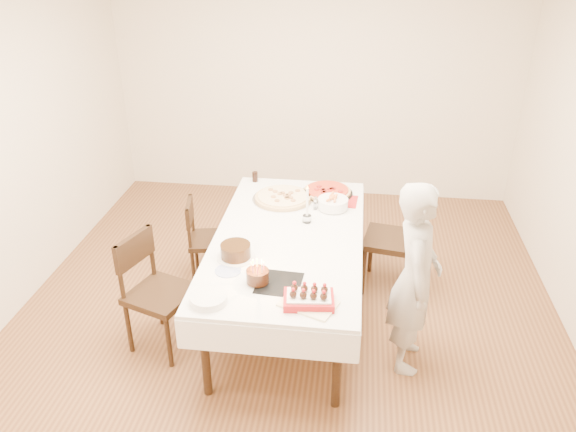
# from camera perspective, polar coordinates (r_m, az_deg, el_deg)

# --- Properties ---
(floor) EXTENTS (5.00, 5.00, 0.00)m
(floor) POSITION_cam_1_polar(r_m,az_deg,el_deg) (4.72, -0.17, -10.26)
(floor) COLOR brown
(floor) RESTS_ON ground
(wall_back) EXTENTS (4.50, 0.04, 2.70)m
(wall_back) POSITION_cam_1_polar(r_m,az_deg,el_deg) (6.40, 2.76, 13.63)
(wall_back) COLOR beige
(wall_back) RESTS_ON floor
(dining_table) EXTENTS (1.85, 2.41, 0.75)m
(dining_table) POSITION_cam_1_polar(r_m,az_deg,el_deg) (4.53, 0.00, -6.21)
(dining_table) COLOR white
(dining_table) RESTS_ON floor
(chair_right_savory) EXTENTS (0.56, 0.56, 0.95)m
(chair_right_savory) POSITION_cam_1_polar(r_m,az_deg,el_deg) (4.92, 10.41, -2.39)
(chair_right_savory) COLOR black
(chair_right_savory) RESTS_ON floor
(chair_left_savory) EXTENTS (0.47, 0.47, 0.78)m
(chair_left_savory) POSITION_cam_1_polar(r_m,az_deg,el_deg) (5.05, -7.85, -2.44)
(chair_left_savory) COLOR black
(chair_left_savory) RESTS_ON floor
(chair_left_dessert) EXTENTS (0.60, 0.60, 0.92)m
(chair_left_dessert) POSITION_cam_1_polar(r_m,az_deg,el_deg) (4.29, -12.80, -7.80)
(chair_left_dessert) COLOR black
(chair_left_dessert) RESTS_ON floor
(person) EXTENTS (0.38, 0.55, 1.45)m
(person) POSITION_cam_1_polar(r_m,az_deg,el_deg) (3.99, 12.77, -6.20)
(person) COLOR #A9A59F
(person) RESTS_ON floor
(pizza_white) EXTENTS (0.64, 0.64, 0.04)m
(pizza_white) POSITION_cam_1_polar(r_m,az_deg,el_deg) (4.90, -0.54, 1.89)
(pizza_white) COLOR beige
(pizza_white) RESTS_ON dining_table
(pizza_pepperoni) EXTENTS (0.58, 0.58, 0.04)m
(pizza_pepperoni) POSITION_cam_1_polar(r_m,az_deg,el_deg) (5.03, 4.01, 2.53)
(pizza_pepperoni) COLOR red
(pizza_pepperoni) RESTS_ON dining_table
(red_placemat) EXTENTS (0.27, 0.27, 0.01)m
(red_placemat) POSITION_cam_1_polar(r_m,az_deg,el_deg) (4.91, 5.57, 1.52)
(red_placemat) COLOR #B21E1E
(red_placemat) RESTS_ON dining_table
(pasta_bowl) EXTENTS (0.30, 0.30, 0.08)m
(pasta_bowl) POSITION_cam_1_polar(r_m,az_deg,el_deg) (4.75, 4.58, 1.30)
(pasta_bowl) COLOR white
(pasta_bowl) RESTS_ON dining_table
(taper_candle) EXTENTS (0.08, 0.08, 0.33)m
(taper_candle) POSITION_cam_1_polar(r_m,az_deg,el_deg) (4.47, 1.96, 1.22)
(taper_candle) COLOR white
(taper_candle) RESTS_ON dining_table
(shaker_pair) EXTENTS (0.09, 0.09, 0.09)m
(shaker_pair) POSITION_cam_1_polar(r_m,az_deg,el_deg) (4.73, 2.79, 1.19)
(shaker_pair) COLOR white
(shaker_pair) RESTS_ON dining_table
(cola_glass) EXTENTS (0.07, 0.07, 0.10)m
(cola_glass) POSITION_cam_1_polar(r_m,az_deg,el_deg) (5.25, -3.37, 4.01)
(cola_glass) COLOR black
(cola_glass) RESTS_ON dining_table
(layer_cake) EXTENTS (0.31, 0.31, 0.11)m
(layer_cake) POSITION_cam_1_polar(r_m,az_deg,el_deg) (4.06, -5.34, -3.59)
(layer_cake) COLOR black
(layer_cake) RESTS_ON dining_table
(cake_board) EXTENTS (0.32, 0.32, 0.01)m
(cake_board) POSITION_cam_1_polar(r_m,az_deg,el_deg) (3.80, -0.90, -6.86)
(cake_board) COLOR black
(cake_board) RESTS_ON dining_table
(birthday_cake) EXTENTS (0.17, 0.17, 0.15)m
(birthday_cake) POSITION_cam_1_polar(r_m,az_deg,el_deg) (3.76, -3.12, -5.68)
(birthday_cake) COLOR #36190E
(birthday_cake) RESTS_ON dining_table
(strawberry_box) EXTENTS (0.34, 0.25, 0.08)m
(strawberry_box) POSITION_cam_1_polar(r_m,az_deg,el_deg) (3.60, 2.12, -8.36)
(strawberry_box) COLOR maroon
(strawberry_box) RESTS_ON dining_table
(box_lid) EXTENTS (0.41, 0.34, 0.03)m
(box_lid) POSITION_cam_1_polar(r_m,az_deg,el_deg) (3.61, 2.08, -8.99)
(box_lid) COLOR beige
(box_lid) RESTS_ON dining_table
(plate_stack) EXTENTS (0.24, 0.24, 0.05)m
(plate_stack) POSITION_cam_1_polar(r_m,az_deg,el_deg) (3.65, -8.07, -8.31)
(plate_stack) COLOR white
(plate_stack) RESTS_ON dining_table
(china_plate) EXTENTS (0.24, 0.24, 0.01)m
(china_plate) POSITION_cam_1_polar(r_m,az_deg,el_deg) (3.94, -6.10, -5.53)
(china_plate) COLOR white
(china_plate) RESTS_ON dining_table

